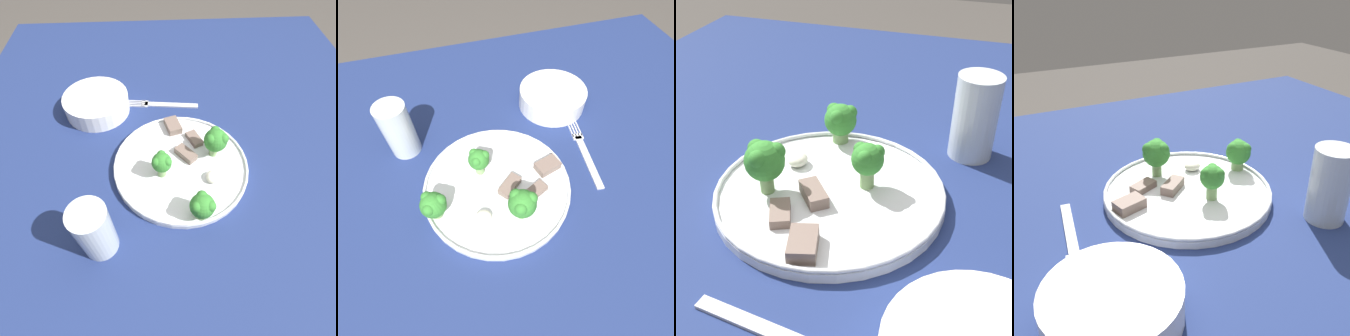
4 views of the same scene
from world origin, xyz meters
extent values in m
cube|color=navy|center=(0.00, 0.00, 0.69)|extent=(1.38, 1.10, 0.03)
cylinder|color=brown|center=(-0.63, -0.49, 0.34)|extent=(0.06, 0.06, 0.68)
cylinder|color=white|center=(0.00, 0.01, 0.71)|extent=(0.29, 0.29, 0.01)
torus|color=white|center=(0.00, 0.01, 0.72)|extent=(0.29, 0.29, 0.01)
cube|color=silver|center=(0.21, 0.01, 0.71)|extent=(0.03, 0.14, 0.00)
cube|color=silver|center=(0.21, 0.08, 0.71)|extent=(0.03, 0.02, 0.00)
cube|color=silver|center=(0.23, 0.11, 0.71)|extent=(0.01, 0.05, 0.00)
cube|color=silver|center=(0.22, 0.11, 0.71)|extent=(0.01, 0.05, 0.00)
cube|color=silver|center=(0.21, 0.11, 0.71)|extent=(0.01, 0.05, 0.00)
cube|color=silver|center=(0.21, 0.11, 0.71)|extent=(0.01, 0.05, 0.00)
cylinder|color=white|center=(0.20, 0.20, 0.73)|extent=(0.16, 0.16, 0.05)
cylinder|color=silver|center=(0.20, 0.20, 0.73)|extent=(0.13, 0.13, 0.03)
cylinder|color=silver|center=(-0.16, 0.16, 0.77)|extent=(0.06, 0.06, 0.12)
cylinder|color=silver|center=(-0.16, 0.16, 0.74)|extent=(0.05, 0.05, 0.07)
cylinder|color=#7FA866|center=(-0.02, 0.05, 0.73)|extent=(0.02, 0.02, 0.03)
sphere|color=#337F2D|center=(-0.02, 0.05, 0.76)|extent=(0.04, 0.04, 0.04)
sphere|color=#337F2D|center=(-0.01, 0.05, 0.77)|extent=(0.02, 0.02, 0.02)
sphere|color=#337F2D|center=(-0.03, 0.06, 0.77)|extent=(0.02, 0.02, 0.02)
sphere|color=#337F2D|center=(-0.03, 0.04, 0.77)|extent=(0.02, 0.02, 0.02)
cylinder|color=#7FA866|center=(0.03, -0.07, 0.73)|extent=(0.02, 0.02, 0.03)
sphere|color=#337F2D|center=(0.03, -0.07, 0.76)|extent=(0.05, 0.05, 0.05)
sphere|color=#337F2D|center=(0.04, -0.07, 0.78)|extent=(0.02, 0.02, 0.02)
sphere|color=#337F2D|center=(0.02, -0.05, 0.78)|extent=(0.02, 0.02, 0.02)
sphere|color=#337F2D|center=(0.02, -0.08, 0.78)|extent=(0.02, 0.02, 0.02)
cylinder|color=#7FA866|center=(-0.12, -0.02, 0.73)|extent=(0.02, 0.02, 0.02)
sphere|color=#337F2D|center=(-0.12, -0.02, 0.76)|extent=(0.05, 0.05, 0.05)
sphere|color=#337F2D|center=(-0.11, -0.02, 0.77)|extent=(0.02, 0.02, 0.02)
sphere|color=#337F2D|center=(-0.13, -0.01, 0.77)|extent=(0.02, 0.02, 0.02)
sphere|color=#337F2D|center=(-0.13, -0.03, 0.77)|extent=(0.02, 0.02, 0.02)
cube|color=#756056|center=(0.02, -0.01, 0.73)|extent=(0.05, 0.05, 0.02)
cube|color=#756056|center=(0.11, 0.02, 0.73)|extent=(0.05, 0.04, 0.02)
cube|color=#756056|center=(0.07, -0.03, 0.73)|extent=(0.05, 0.04, 0.01)
ellipsoid|color=silver|center=(-0.04, -0.06, 0.73)|extent=(0.03, 0.03, 0.02)
camera|label=1|loc=(-0.34, 0.05, 1.17)|focal=28.00mm
camera|label=2|loc=(-0.06, -0.25, 1.16)|focal=28.00mm
camera|label=3|loc=(0.44, 0.17, 1.07)|focal=50.00mm
camera|label=4|loc=(0.27, 0.52, 1.07)|focal=42.00mm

